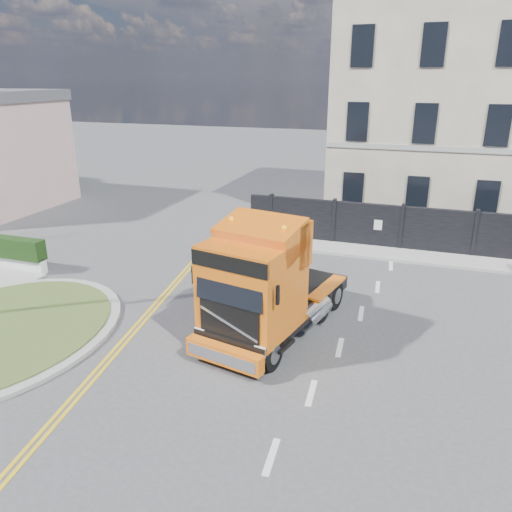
% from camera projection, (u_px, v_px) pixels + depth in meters
% --- Properties ---
extents(ground, '(120.00, 120.00, 0.00)m').
position_uv_depth(ground, '(248.00, 326.00, 15.54)').
color(ground, '#424244').
rests_on(ground, ground).
extents(hoarding_fence, '(18.80, 0.25, 2.00)m').
position_uv_depth(hoarding_fence, '(463.00, 234.00, 21.23)').
color(hoarding_fence, black).
rests_on(hoarding_fence, ground).
extents(georgian_building, '(12.30, 10.30, 12.80)m').
position_uv_depth(georgian_building, '(458.00, 107.00, 26.46)').
color(georgian_building, beige).
rests_on(georgian_building, ground).
extents(pavement_far, '(20.00, 1.60, 0.12)m').
position_uv_depth(pavement_far, '(447.00, 260.00, 20.92)').
color(pavement_far, gray).
rests_on(pavement_far, ground).
extents(truck, '(3.45, 6.38, 3.62)m').
position_uv_depth(truck, '(263.00, 289.00, 14.21)').
color(truck, black).
rests_on(truck, ground).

